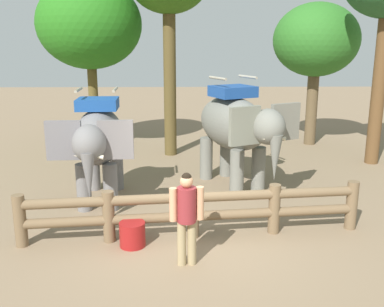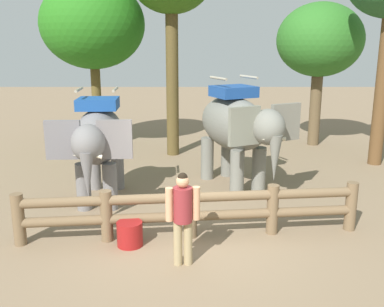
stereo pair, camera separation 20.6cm
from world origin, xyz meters
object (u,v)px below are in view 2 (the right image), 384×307
at_px(log_fence, 192,209).
at_px(elephant_near_left, 99,140).
at_px(tree_far_right, 321,41).
at_px(elephant_center, 238,127).
at_px(tree_deep_back, 94,25).
at_px(tourist_woman_in_black, 184,212).
at_px(feed_bucket, 131,234).

height_order(log_fence, elephant_near_left, elephant_near_left).
bearing_deg(tree_far_right, elephant_center, -123.98).
bearing_deg(tree_deep_back, tree_far_right, 5.24).
height_order(tourist_woman_in_black, tree_far_right, tree_far_right).
bearing_deg(feed_bucket, tree_far_right, 55.95).
xyz_separation_m(log_fence, tree_deep_back, (-3.41, 7.56, 3.81)).
height_order(log_fence, tree_deep_back, tree_deep_back).
relative_size(tourist_woman_in_black, tree_far_right, 0.33).
distance_m(elephant_near_left, tourist_woman_in_black, 3.91).
xyz_separation_m(elephant_center, feed_bucket, (-2.41, -3.56, -1.44)).
relative_size(elephant_center, tourist_woman_in_black, 2.05).
bearing_deg(tourist_woman_in_black, elephant_center, 72.53).
xyz_separation_m(elephant_near_left, elephant_center, (3.47, 1.08, 0.11)).
xyz_separation_m(log_fence, feed_bucket, (-1.20, -0.40, -0.36)).
relative_size(tree_deep_back, feed_bucket, 11.80).
bearing_deg(elephant_near_left, tree_far_right, 41.88).
height_order(tree_deep_back, feed_bucket, tree_deep_back).
bearing_deg(elephant_center, feed_bucket, -124.15).
bearing_deg(tree_deep_back, elephant_center, -43.53).
bearing_deg(elephant_near_left, feed_bucket, -67.00).
distance_m(tree_far_right, tree_deep_back, 8.15).
distance_m(log_fence, elephant_near_left, 3.22).
bearing_deg(elephant_center, tree_deep_back, 136.47).
bearing_deg(tree_far_right, tree_deep_back, -174.76).
xyz_separation_m(log_fence, tree_far_right, (4.68, 8.30, 3.26)).
relative_size(log_fence, tourist_woman_in_black, 4.05).
bearing_deg(elephant_near_left, tree_deep_back, 101.97).
distance_m(elephant_center, tourist_woman_in_black, 4.58).
bearing_deg(log_fence, tourist_woman_in_black, -97.02).
xyz_separation_m(tree_far_right, feed_bucket, (-5.88, -8.70, -3.62)).
height_order(tree_far_right, tree_deep_back, tree_deep_back).
xyz_separation_m(elephant_near_left, tree_deep_back, (-1.16, 5.48, 2.84)).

